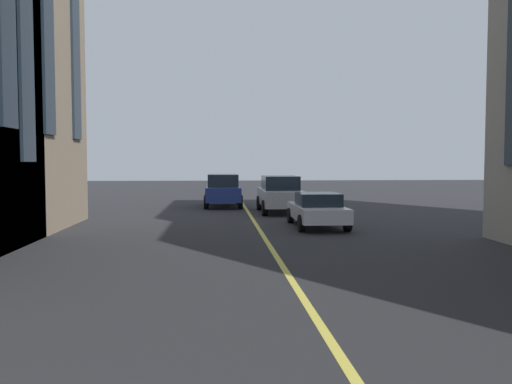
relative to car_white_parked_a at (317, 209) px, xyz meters
name	(u,v)px	position (x,y,z in m)	size (l,w,h in m)	color
lane_centre_line	(277,258)	(-6.54, 2.36, -0.70)	(80.00, 0.16, 0.01)	#D8C64C
car_white_parked_a	(317,209)	(0.00, 0.00, 0.00)	(4.40, 1.95, 1.37)	silver
car_blue_oncoming	(223,190)	(10.00, 3.62, 0.27)	(4.70, 2.14, 1.88)	navy
car_silver_parked_b	(280,194)	(6.16, 0.74, 0.27)	(4.70, 2.14, 1.88)	#B7BABF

